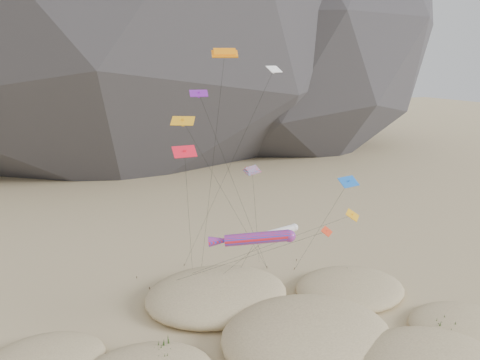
# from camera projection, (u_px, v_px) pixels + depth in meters

# --- Properties ---
(dunes) EXTENTS (50.82, 36.31, 4.14)m
(dunes) POSITION_uv_depth(u_px,v_px,m) (277.00, 345.00, 44.32)
(dunes) COLOR #CCB789
(dunes) RESTS_ON ground
(dune_grass) EXTENTS (40.03, 28.32, 1.48)m
(dune_grass) POSITION_uv_depth(u_px,v_px,m) (256.00, 356.00, 42.48)
(dune_grass) COLOR black
(dune_grass) RESTS_ON ground
(kite_stakes) EXTENTS (21.54, 6.75, 0.30)m
(kite_stakes) POSITION_uv_depth(u_px,v_px,m) (220.00, 271.00, 61.39)
(kite_stakes) COLOR #3F2D1E
(kite_stakes) RESTS_ON ground
(rainbow_tube_kite) EXTENTS (8.30, 16.22, 11.59)m
(rainbow_tube_kite) POSITION_uv_depth(u_px,v_px,m) (254.00, 238.00, 44.03)
(rainbow_tube_kite) COLOR #FC1A24
(rainbow_tube_kite) RESTS_ON ground
(white_tube_kite) EXTENTS (6.36, 12.32, 11.01)m
(white_tube_kite) POSITION_uv_depth(u_px,v_px,m) (272.00, 234.00, 46.00)
(white_tube_kite) COLOR silver
(white_tube_kite) RESTS_ON ground
(orange_parafoil) EXTENTS (2.73, 14.15, 28.04)m
(orange_parafoil) POSITION_uv_depth(u_px,v_px,m) (224.00, 58.00, 42.69)
(orange_parafoil) COLOR orange
(orange_parafoil) RESTS_ON ground
(multi_parafoil) EXTENTS (6.91, 11.30, 16.18)m
(multi_parafoil) POSITION_uv_depth(u_px,v_px,m) (252.00, 172.00, 49.16)
(multi_parafoil) COLOR red
(multi_parafoil) RESTS_ON ground
(delta_kites) EXTENTS (23.12, 22.06, 26.34)m
(delta_kites) POSITION_uv_depth(u_px,v_px,m) (271.00, 163.00, 46.98)
(delta_kites) COLOR #EDA319
(delta_kites) RESTS_ON ground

